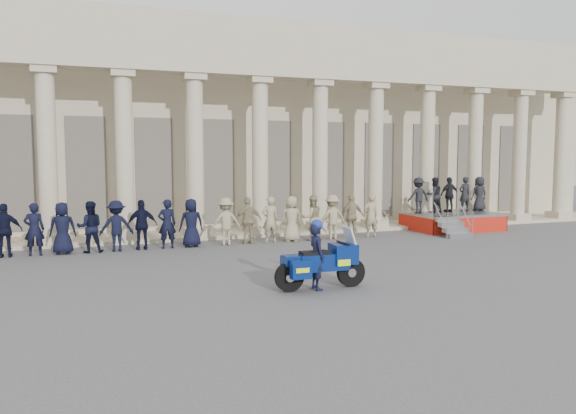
{
  "coord_description": "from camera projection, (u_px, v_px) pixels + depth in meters",
  "views": [
    {
      "loc": [
        -5.45,
        -13.39,
        3.2
      ],
      "look_at": [
        0.69,
        3.14,
        1.6
      ],
      "focal_mm": 35.0,
      "sensor_mm": 36.0,
      "label": 1
    }
  ],
  "objects": [
    {
      "name": "ground",
      "position": [
        305.0,
        279.0,
        14.68
      ],
      "size": [
        90.0,
        90.0,
        0.0
      ],
      "primitive_type": "plane",
      "color": "#4A4A4D",
      "rests_on": "ground"
    },
    {
      "name": "building",
      "position": [
        195.0,
        130.0,
        28.04
      ],
      "size": [
        40.0,
        12.5,
        9.0
      ],
      "color": "tan",
      "rests_on": "ground"
    },
    {
      "name": "officer_rank",
      "position": [
        101.0,
        227.0,
        18.7
      ],
      "size": [
        20.53,
        0.65,
        1.72
      ],
      "color": "black",
      "rests_on": "ground"
    },
    {
      "name": "reviewing_stand",
      "position": [
        447.0,
        202.0,
        24.38
      ],
      "size": [
        4.07,
        3.71,
        2.29
      ],
      "color": "gray",
      "rests_on": "ground"
    },
    {
      "name": "motorcycle",
      "position": [
        322.0,
        263.0,
        13.49
      ],
      "size": [
        2.32,
        0.95,
        1.49
      ],
      "rotation": [
        0.0,
        0.0,
        -0.01
      ],
      "color": "black",
      "rests_on": "ground"
    },
    {
      "name": "rider",
      "position": [
        317.0,
        255.0,
        13.43
      ],
      "size": [
        0.39,
        0.59,
        1.71
      ],
      "rotation": [
        0.0,
        0.0,
        1.56
      ],
      "color": "black",
      "rests_on": "ground"
    }
  ]
}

